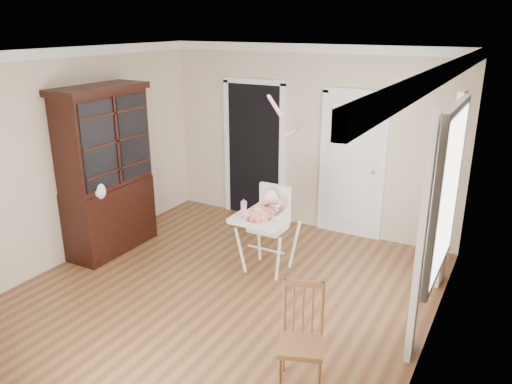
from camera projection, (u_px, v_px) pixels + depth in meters
The scene contains 16 objects.
floor at pixel (217, 298), 5.70m from camera, with size 5.00×5.00×0.00m, color brown.
ceiling at pixel (210, 53), 4.83m from camera, with size 5.00×5.00×0.00m, color white.
wall_back at pixel (308, 139), 7.34m from camera, with size 4.50×4.50×0.00m, color #C4B199.
wall_left at pixel (65, 159), 6.29m from camera, with size 5.00×5.00×0.00m, color #C4B199.
wall_right at pixel (436, 225), 4.24m from camera, with size 5.00×5.00×0.00m, color #C4B199.
crown_molding at pixel (211, 60), 4.85m from camera, with size 4.50×5.00×0.12m, color white, non-canonical shape.
doorway at pixel (254, 148), 7.81m from camera, with size 1.06×0.05×2.22m.
closet_door at pixel (352, 167), 7.10m from camera, with size 0.96×0.09×2.13m.
window_right at pixel (442, 203), 4.95m from camera, with size 0.13×1.84×2.30m.
high_chair at pixel (268, 220), 6.13m from camera, with size 0.65×0.79×1.11m.
baby at pixel (269, 208), 6.10m from camera, with size 0.31×0.23×0.46m.
cake at pixel (258, 215), 5.87m from camera, with size 0.29×0.29×0.14m.
sippy_cup at pixel (244, 207), 6.08m from camera, with size 0.08×0.08×0.19m.
china_cabinet at pixel (106, 171), 6.59m from camera, with size 0.59×1.32×2.23m.
dining_chair at pixel (301, 341), 4.22m from camera, with size 0.49×0.49×0.93m.
streamer at pixel (275, 106), 4.70m from camera, with size 0.03×0.50×0.02m, color pink, non-canonical shape.
Camera 1 is at (2.80, -4.17, 2.99)m, focal length 35.00 mm.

